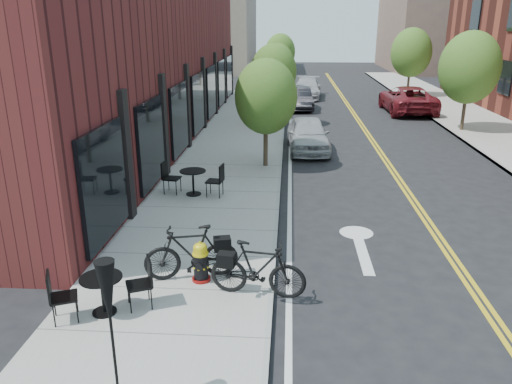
{
  "coord_description": "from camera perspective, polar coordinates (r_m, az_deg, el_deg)",
  "views": [
    {
      "loc": [
        0.23,
        -8.53,
        5.09
      ],
      "look_at": [
        -0.57,
        3.4,
        1.0
      ],
      "focal_mm": 35.0,
      "sensor_mm": 36.0,
      "label": 1
    }
  ],
  "objects": [
    {
      "name": "bistro_set_b",
      "position": [
        9.41,
        -17.17,
        -10.61
      ],
      "size": [
        1.75,
        1.09,
        0.93
      ],
      "rotation": [
        0.0,
        0.0,
        0.41
      ],
      "color": "black",
      "rests_on": "sidewalk_near"
    },
    {
      "name": "bicycle_left",
      "position": [
        10.19,
        -7.4,
        -6.85
      ],
      "size": [
        1.98,
        0.98,
        1.14
      ],
      "primitive_type": "imported",
      "rotation": [
        0.0,
        0.0,
        -1.33
      ],
      "color": "black",
      "rests_on": "sidewalk_near"
    },
    {
      "name": "ground",
      "position": [
        9.93,
        2.02,
        -11.94
      ],
      "size": [
        120.0,
        120.0,
        0.0
      ],
      "primitive_type": "plane",
      "color": "black",
      "rests_on": "ground"
    },
    {
      "name": "bicycle_right",
      "position": [
        9.49,
        0.21,
        -8.81
      ],
      "size": [
        1.91,
        0.79,
        1.11
      ],
      "primitive_type": "imported",
      "rotation": [
        0.0,
        0.0,
        1.42
      ],
      "color": "black",
      "rests_on": "sidewalk_near"
    },
    {
      "name": "bg_building_right",
      "position": [
        60.62,
        20.0,
        18.69
      ],
      "size": [
        10.0,
        16.0,
        12.0
      ],
      "primitive_type": "cube",
      "color": "brown",
      "rests_on": "ground"
    },
    {
      "name": "tree_far_b",
      "position": [
        26.0,
        23.22,
        12.93
      ],
      "size": [
        2.8,
        2.8,
        4.62
      ],
      "color": "#382B1E",
      "rests_on": "sidewalk_far"
    },
    {
      "name": "tree_near_d",
      "position": [
        41.6,
        2.78,
        15.7
      ],
      "size": [
        2.4,
        2.4,
        4.11
      ],
      "color": "#382B1E",
      "rests_on": "sidewalk_near"
    },
    {
      "name": "fire_hydrant",
      "position": [
        10.14,
        -6.34,
        -7.98
      ],
      "size": [
        0.42,
        0.42,
        0.85
      ],
      "rotation": [
        0.0,
        0.0,
        -0.16
      ],
      "color": "maroon",
      "rests_on": "sidewalk_near"
    },
    {
      "name": "parked_car_c",
      "position": [
        35.88,
        5.84,
        11.73
      ],
      "size": [
        2.25,
        4.79,
        1.35
      ],
      "primitive_type": "imported",
      "rotation": [
        0.0,
        0.0,
        -0.08
      ],
      "color": "#B7B7BC",
      "rests_on": "ground"
    },
    {
      "name": "tree_near_a",
      "position": [
        17.72,
        1.13,
        10.83
      ],
      "size": [
        2.2,
        2.2,
        3.81
      ],
      "color": "#382B1E",
      "rests_on": "sidewalk_near"
    },
    {
      "name": "tree_near_b",
      "position": [
        25.65,
        2.02,
        13.57
      ],
      "size": [
        2.3,
        2.3,
        3.98
      ],
      "color": "#382B1E",
      "rests_on": "sidewalk_near"
    },
    {
      "name": "sidewalk_near",
      "position": [
        19.33,
        -2.93,
        3.78
      ],
      "size": [
        4.0,
        70.0,
        0.12
      ],
      "primitive_type": "cube",
      "color": "#9E9B93",
      "rests_on": "ground"
    },
    {
      "name": "parked_car_a",
      "position": [
        20.79,
        5.95,
        6.56
      ],
      "size": [
        1.84,
        4.1,
        1.37
      ],
      "primitive_type": "imported",
      "rotation": [
        0.0,
        0.0,
        0.06
      ],
      "color": "#AAAFB3",
      "rests_on": "ground"
    },
    {
      "name": "tree_far_c",
      "position": [
        37.53,
        17.32,
        14.97
      ],
      "size": [
        2.8,
        2.8,
        4.62
      ],
      "color": "#382B1E",
      "rests_on": "sidewalk_far"
    },
    {
      "name": "parked_car_far",
      "position": [
        31.08,
        16.89,
        10.11
      ],
      "size": [
        2.69,
        5.63,
        1.55
      ],
      "primitive_type": "imported",
      "rotation": [
        0.0,
        0.0,
        3.16
      ],
      "color": "maroon",
      "rests_on": "ground"
    },
    {
      "name": "building_near",
      "position": [
        23.56,
        -13.2,
        14.55
      ],
      "size": [
        5.0,
        28.0,
        7.0
      ],
      "primitive_type": "cube",
      "color": "#4F1A19",
      "rests_on": "ground"
    },
    {
      "name": "bg_building_left",
      "position": [
        57.12,
        -4.7,
        18.74
      ],
      "size": [
        8.0,
        14.0,
        10.0
      ],
      "primitive_type": "cube",
      "color": "#726656",
      "rests_on": "ground"
    },
    {
      "name": "patio_umbrella",
      "position": [
        6.73,
        -16.47,
        -12.3
      ],
      "size": [
        0.35,
        0.35,
        2.19
      ],
      "color": "black",
      "rests_on": "sidewalk_near"
    },
    {
      "name": "bistro_set_c",
      "position": [
        15.1,
        -7.21,
        1.5
      ],
      "size": [
        1.86,
        0.89,
        0.98
      ],
      "rotation": [
        0.0,
        0.0,
        -0.14
      ],
      "color": "black",
      "rests_on": "sidewalk_near"
    },
    {
      "name": "parked_car_b",
      "position": [
        31.05,
        4.93,
        10.6
      ],
      "size": [
        1.77,
        4.05,
        1.3
      ],
      "primitive_type": "imported",
      "rotation": [
        0.0,
        0.0,
        0.1
      ],
      "color": "black",
      "rests_on": "ground"
    },
    {
      "name": "tree_near_c",
      "position": [
        33.64,
        2.49,
        14.5
      ],
      "size": [
        2.1,
        2.1,
        3.67
      ],
      "color": "#382B1E",
      "rests_on": "sidewalk_near"
    }
  ]
}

